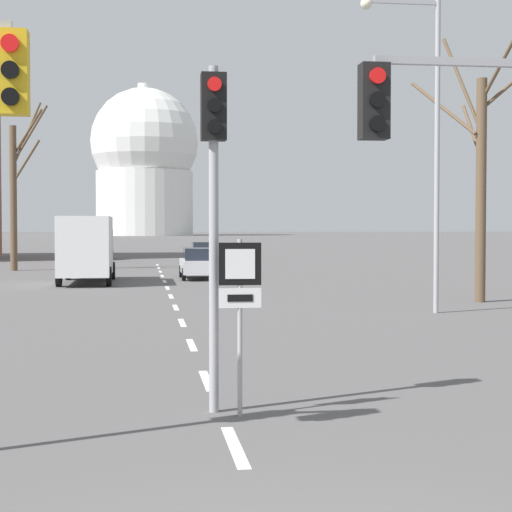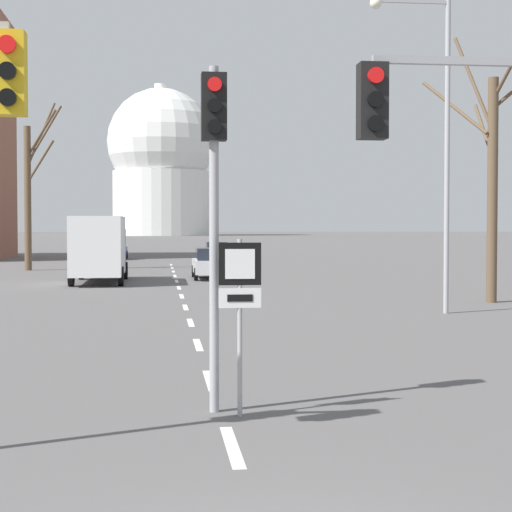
{
  "view_description": "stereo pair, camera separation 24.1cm",
  "coord_description": "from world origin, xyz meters",
  "px_view_note": "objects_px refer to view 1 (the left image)",
  "views": [
    {
      "loc": [
        -1.13,
        -5.86,
        2.69
      ],
      "look_at": [
        0.49,
        6.12,
        2.27
      ],
      "focal_mm": 60.0,
      "sensor_mm": 36.0,
      "label": 1
    },
    {
      "loc": [
        -0.89,
        -5.89,
        2.69
      ],
      "look_at": [
        0.49,
        6.12,
        2.27
      ],
      "focal_mm": 60.0,
      "sensor_mm": 36.0,
      "label": 2
    }
  ],
  "objects_px": {
    "traffic_signal_centre_tall": "(214,172)",
    "sedan_near_right": "(198,263)",
    "sedan_mid_centre": "(203,252)",
    "delivery_truck": "(87,247)",
    "sedan_near_left": "(102,249)",
    "street_lamp_right": "(424,124)",
    "route_sign_post": "(240,296)",
    "traffic_signal_near_right": "(482,137)"
  },
  "relations": [
    {
      "from": "traffic_signal_centre_tall",
      "to": "sedan_near_right",
      "type": "bearing_deg",
      "value": 86.65
    },
    {
      "from": "sedan_mid_centre",
      "to": "delivery_truck",
      "type": "xyz_separation_m",
      "value": [
        -6.98,
        -21.21,
        0.92
      ]
    },
    {
      "from": "sedan_near_left",
      "to": "street_lamp_right",
      "type": "bearing_deg",
      "value": -75.21
    },
    {
      "from": "sedan_mid_centre",
      "to": "traffic_signal_centre_tall",
      "type": "bearing_deg",
      "value": -93.9
    },
    {
      "from": "sedan_near_right",
      "to": "sedan_mid_centre",
      "type": "distance_m",
      "value": 18.73
    },
    {
      "from": "street_lamp_right",
      "to": "sedan_near_left",
      "type": "height_order",
      "value": "street_lamp_right"
    },
    {
      "from": "sedan_mid_centre",
      "to": "delivery_truck",
      "type": "bearing_deg",
      "value": -108.21
    },
    {
      "from": "sedan_near_left",
      "to": "delivery_truck",
      "type": "distance_m",
      "value": 29.18
    },
    {
      "from": "traffic_signal_centre_tall",
      "to": "street_lamp_right",
      "type": "height_order",
      "value": "street_lamp_right"
    },
    {
      "from": "traffic_signal_centre_tall",
      "to": "route_sign_post",
      "type": "bearing_deg",
      "value": -44.33
    },
    {
      "from": "traffic_signal_near_right",
      "to": "street_lamp_right",
      "type": "bearing_deg",
      "value": 73.93
    },
    {
      "from": "traffic_signal_centre_tall",
      "to": "sedan_mid_centre",
      "type": "distance_m",
      "value": 50.14
    },
    {
      "from": "traffic_signal_near_right",
      "to": "sedan_mid_centre",
      "type": "xyz_separation_m",
      "value": [
        0.07,
        51.61,
        -3.07
      ]
    },
    {
      "from": "route_sign_post",
      "to": "sedan_near_left",
      "type": "distance_m",
      "value": 58.41
    },
    {
      "from": "sedan_near_right",
      "to": "delivery_truck",
      "type": "height_order",
      "value": "delivery_truck"
    },
    {
      "from": "street_lamp_right",
      "to": "sedan_near_left",
      "type": "xyz_separation_m",
      "value": [
        -11.8,
        44.69,
        -5.0
      ]
    },
    {
      "from": "traffic_signal_centre_tall",
      "to": "sedan_mid_centre",
      "type": "bearing_deg",
      "value": 86.1
    },
    {
      "from": "route_sign_post",
      "to": "sedan_mid_centre",
      "type": "height_order",
      "value": "route_sign_post"
    },
    {
      "from": "sedan_near_right",
      "to": "street_lamp_right",
      "type": "bearing_deg",
      "value": -72.26
    },
    {
      "from": "traffic_signal_centre_tall",
      "to": "sedan_near_left",
      "type": "relative_size",
      "value": 1.21
    },
    {
      "from": "traffic_signal_near_right",
      "to": "delivery_truck",
      "type": "height_order",
      "value": "traffic_signal_near_right"
    },
    {
      "from": "traffic_signal_centre_tall",
      "to": "sedan_mid_centre",
      "type": "relative_size",
      "value": 1.11
    },
    {
      "from": "traffic_signal_centre_tall",
      "to": "sedan_near_right",
      "type": "relative_size",
      "value": 1.09
    },
    {
      "from": "sedan_mid_centre",
      "to": "sedan_near_right",
      "type": "bearing_deg",
      "value": -94.82
    },
    {
      "from": "sedan_near_right",
      "to": "delivery_truck",
      "type": "xyz_separation_m",
      "value": [
        -5.4,
        -2.55,
        0.9
      ]
    },
    {
      "from": "street_lamp_right",
      "to": "delivery_truck",
      "type": "bearing_deg",
      "value": 125.77
    },
    {
      "from": "traffic_signal_near_right",
      "to": "sedan_near_right",
      "type": "height_order",
      "value": "traffic_signal_near_right"
    },
    {
      "from": "traffic_signal_centre_tall",
      "to": "street_lamp_right",
      "type": "xyz_separation_m",
      "value": [
        7.62,
        13.2,
        2.36
      ]
    },
    {
      "from": "sedan_near_right",
      "to": "delivery_truck",
      "type": "relative_size",
      "value": 0.64
    },
    {
      "from": "route_sign_post",
      "to": "street_lamp_right",
      "type": "distance_m",
      "value": 15.91
    },
    {
      "from": "traffic_signal_near_right",
      "to": "delivery_truck",
      "type": "distance_m",
      "value": 31.25
    },
    {
      "from": "route_sign_post",
      "to": "delivery_truck",
      "type": "bearing_deg",
      "value": 97.67
    },
    {
      "from": "route_sign_post",
      "to": "street_lamp_right",
      "type": "bearing_deg",
      "value": 61.74
    },
    {
      "from": "sedan_near_right",
      "to": "traffic_signal_centre_tall",
      "type": "bearing_deg",
      "value": -93.35
    },
    {
      "from": "traffic_signal_near_right",
      "to": "street_lamp_right",
      "type": "xyz_separation_m",
      "value": [
        4.28,
        14.86,
        1.99
      ]
    },
    {
      "from": "sedan_near_left",
      "to": "sedan_mid_centre",
      "type": "height_order",
      "value": "sedan_near_left"
    },
    {
      "from": "traffic_signal_near_right",
      "to": "route_sign_post",
      "type": "distance_m",
      "value": 3.91
    },
    {
      "from": "sedan_mid_centre",
      "to": "route_sign_post",
      "type": "bearing_deg",
      "value": -93.49
    },
    {
      "from": "traffic_signal_centre_tall",
      "to": "sedan_mid_centre",
      "type": "xyz_separation_m",
      "value": [
        3.4,
        49.95,
        -2.7
      ]
    },
    {
      "from": "route_sign_post",
      "to": "sedan_mid_centre",
      "type": "distance_m",
      "value": 50.39
    },
    {
      "from": "traffic_signal_centre_tall",
      "to": "street_lamp_right",
      "type": "bearing_deg",
      "value": 60.02
    },
    {
      "from": "sedan_near_left",
      "to": "sedan_mid_centre",
      "type": "distance_m",
      "value": 10.99
    }
  ]
}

